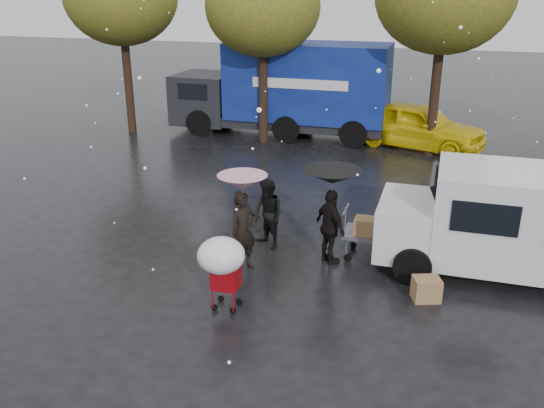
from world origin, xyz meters
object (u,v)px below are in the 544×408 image
(person_pink, at_px, (243,231))
(shopping_cart, at_px, (222,259))
(white_van, at_px, (513,222))
(blue_truck, at_px, (286,89))
(vendor_cart, at_px, (384,228))
(yellow_taxi, at_px, (418,126))
(person_black, at_px, (330,227))

(person_pink, xyz_separation_m, shopping_cart, (0.22, -1.72, 0.22))
(shopping_cart, xyz_separation_m, white_van, (4.97, 3.04, 0.10))
(shopping_cart, relative_size, white_van, 0.30)
(person_pink, bearing_deg, blue_truck, 47.67)
(vendor_cart, relative_size, white_van, 0.31)
(white_van, bearing_deg, shopping_cart, -148.54)
(vendor_cart, distance_m, shopping_cart, 3.90)
(person_pink, relative_size, yellow_taxi, 0.35)
(person_pink, distance_m, yellow_taxi, 11.01)
(person_pink, relative_size, shopping_cart, 1.15)
(shopping_cart, bearing_deg, person_pink, 97.35)
(blue_truck, xyz_separation_m, yellow_taxi, (5.01, -0.50, -0.95))
(yellow_taxi, bearing_deg, vendor_cart, -162.05)
(white_van, bearing_deg, person_black, -171.54)
(person_pink, height_order, person_black, person_pink)
(person_pink, xyz_separation_m, person_black, (1.64, 0.79, -0.03))
(person_black, distance_m, vendor_cart, 1.16)
(shopping_cart, bearing_deg, white_van, 31.46)
(person_pink, relative_size, blue_truck, 0.20)
(white_van, height_order, blue_truck, blue_truck)
(white_van, height_order, yellow_taxi, white_van)
(vendor_cart, height_order, white_van, white_van)
(yellow_taxi, bearing_deg, person_black, -168.12)
(white_van, bearing_deg, person_pink, -165.74)
(shopping_cart, distance_m, yellow_taxi, 12.64)
(yellow_taxi, bearing_deg, person_pink, -176.15)
(vendor_cart, relative_size, blue_truck, 0.18)
(vendor_cart, relative_size, shopping_cart, 1.04)
(person_black, bearing_deg, yellow_taxi, -51.59)
(shopping_cart, bearing_deg, vendor_cart, 50.41)
(person_black, height_order, white_van, white_van)
(yellow_taxi, bearing_deg, white_van, -147.02)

